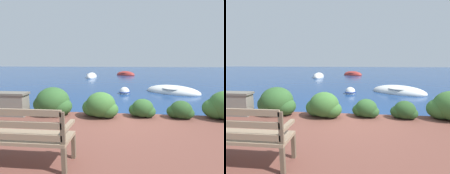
{
  "view_description": "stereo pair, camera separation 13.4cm",
  "coord_description": "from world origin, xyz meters",
  "views": [
    {
      "loc": [
        0.17,
        -5.02,
        1.8
      ],
      "look_at": [
        -0.75,
        4.86,
        0.25
      ],
      "focal_mm": 28.0,
      "sensor_mm": 36.0,
      "label": 1
    },
    {
      "loc": [
        0.31,
        -5.01,
        1.8
      ],
      "look_at": [
        -0.75,
        4.86,
        0.25
      ],
      "focal_mm": 28.0,
      "sensor_mm": 36.0,
      "label": 2
    }
  ],
  "objects": [
    {
      "name": "rowboat_nearest",
      "position": [
        2.6,
        4.68,
        0.06
      ],
      "size": [
        3.15,
        2.55,
        0.74
      ],
      "rotation": [
        0.0,
        0.0,
        5.77
      ],
      "color": "silver",
      "rests_on": "ground_plane"
    },
    {
      "name": "hedge_clump_far_right",
      "position": [
        1.6,
        -0.28,
        0.43
      ],
      "size": [
        0.71,
        0.51,
        0.49
      ],
      "color": "#284C23",
      "rests_on": "patio_terrace"
    },
    {
      "name": "park_bench",
      "position": [
        -1.43,
        -2.73,
        0.7
      ],
      "size": [
        1.54,
        0.48,
        0.93
      ],
      "rotation": [
        0.0,
        0.0,
        0.12
      ],
      "color": "brown",
      "rests_on": "patio_terrace"
    },
    {
      "name": "ground_plane",
      "position": [
        0.0,
        0.0,
        0.0
      ],
      "size": [
        80.0,
        80.0,
        0.0
      ],
      "color": "navy"
    },
    {
      "name": "hedge_clump_left",
      "position": [
        -2.0,
        -0.28,
        0.57
      ],
      "size": [
        1.18,
        0.85,
        0.8
      ],
      "color": "#2D5628",
      "rests_on": "patio_terrace"
    },
    {
      "name": "rowboat_mid",
      "position": [
        -3.61,
        12.68,
        0.07
      ],
      "size": [
        1.29,
        2.99,
        0.86
      ],
      "rotation": [
        0.0,
        0.0,
        4.8
      ],
      "color": "silver",
      "rests_on": "ground_plane"
    },
    {
      "name": "hedge_clump_centre",
      "position": [
        -0.59,
        -0.37,
        0.52
      ],
      "size": [
        1.03,
        0.74,
        0.7
      ],
      "color": "#38662D",
      "rests_on": "patio_terrace"
    },
    {
      "name": "rowboat_far",
      "position": [
        -0.15,
        15.47,
        0.07
      ],
      "size": [
        2.53,
        2.04,
        0.86
      ],
      "rotation": [
        0.0,
        0.0,
        2.68
      ],
      "color": "#9E2D28",
      "rests_on": "ground_plane"
    },
    {
      "name": "hedge_clump_right",
      "position": [
        0.57,
        -0.25,
        0.44
      ],
      "size": [
        0.75,
        0.54,
        0.51
      ],
      "color": "#2D5628",
      "rests_on": "patio_terrace"
    },
    {
      "name": "mooring_buoy",
      "position": [
        -0.02,
        4.2,
        0.09
      ],
      "size": [
        0.59,
        0.59,
        0.53
      ],
      "color": "white",
      "rests_on": "ground_plane"
    },
    {
      "name": "stone_wall",
      "position": [
        -3.49,
        -0.48,
        0.56
      ],
      "size": [
        1.68,
        0.39,
        0.67
      ],
      "color": "slate",
      "rests_on": "patio_terrace"
    },
    {
      "name": "hedge_clump_far_left",
      "position": [
        -3.2,
        -0.24,
        0.46
      ],
      "size": [
        0.81,
        0.58,
        0.55
      ],
      "color": "#2D5628",
      "rests_on": "patio_terrace"
    }
  ]
}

